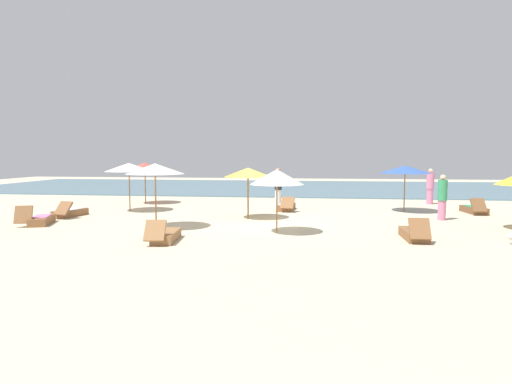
{
  "coord_description": "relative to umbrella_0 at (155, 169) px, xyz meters",
  "views": [
    {
      "loc": [
        1.92,
        -15.99,
        2.53
      ],
      "look_at": [
        -0.21,
        0.26,
        1.1
      ],
      "focal_mm": 30.03,
      "sensor_mm": 36.0,
      "label": 1
    }
  ],
  "objects": [
    {
      "name": "lounger_4",
      "position": [
        1.06,
        -2.1,
        -1.88
      ],
      "size": [
        0.76,
        1.72,
        0.71
      ],
      "color": "olive",
      "rests_on": "ground_plane"
    },
    {
      "name": "ocean_water",
      "position": [
        3.38,
        19.0,
        -2.02
      ],
      "size": [
        48.0,
        16.0,
        0.06
      ],
      "primitive_type": "cube",
      "color": "slate",
      "rests_on": "ground_plane"
    },
    {
      "name": "lounger_2",
      "position": [
        -4.54,
        2.25,
        -1.88
      ],
      "size": [
        0.9,
        1.77,
        0.69
      ],
      "color": "brown",
      "rests_on": "ground_plane"
    },
    {
      "name": "umbrella_6",
      "position": [
        -2.79,
        4.18,
        -0.08
      ],
      "size": [
        2.11,
        2.11,
        2.16
      ],
      "color": "brown",
      "rests_on": "ground_plane"
    },
    {
      "name": "umbrella_5",
      "position": [
        9.37,
        5.53,
        -0.17
      ],
      "size": [
        2.19,
        2.19,
        2.05
      ],
      "color": "olive",
      "rests_on": "ground_plane"
    },
    {
      "name": "person_1",
      "position": [
        3.66,
        6.87,
        -1.09
      ],
      "size": [
        0.4,
        0.4,
        1.89
      ],
      "color": "white",
      "rests_on": "ground_plane"
    },
    {
      "name": "person_0",
      "position": [
        10.31,
        3.24,
        -1.16
      ],
      "size": [
        0.41,
        0.41,
        1.77
      ],
      "color": "#D17299",
      "rests_on": "ground_plane"
    },
    {
      "name": "umbrella_2",
      "position": [
        -3.27,
        7.19,
        -0.13
      ],
      "size": [
        2.0,
        2.0,
        2.13
      ],
      "color": "brown",
      "rests_on": "ground_plane"
    },
    {
      "name": "lounger_3",
      "position": [
        4.16,
        5.39,
        -1.88
      ],
      "size": [
        0.81,
        1.77,
        0.67
      ],
      "color": "brown",
      "rests_on": "ground_plane"
    },
    {
      "name": "person_2",
      "position": [
        11.32,
        8.81,
        -1.13
      ],
      "size": [
        0.48,
        0.48,
        1.83
      ],
      "color": "#D17299",
      "rests_on": "ground_plane"
    },
    {
      "name": "umbrella_4",
      "position": [
        4.19,
        -0.41,
        -0.23
      ],
      "size": [
        1.73,
        1.73,
        2.07
      ],
      "color": "olive",
      "rests_on": "ground_plane"
    },
    {
      "name": "umbrella_0",
      "position": [
        0.0,
        0.0,
        0.0
      ],
      "size": [
        1.98,
        1.98,
        2.24
      ],
      "color": "olive",
      "rests_on": "ground_plane"
    },
    {
      "name": "lounger_1",
      "position": [
        12.28,
        5.42,
        -1.88
      ],
      "size": [
        0.75,
        1.72,
        0.71
      ],
      "color": "brown",
      "rests_on": "ground_plane"
    },
    {
      "name": "lounger_0",
      "position": [
        8.35,
        -0.88,
        -1.88
      ],
      "size": [
        0.61,
        1.66,
        0.73
      ],
      "color": "brown",
      "rests_on": "ground_plane"
    },
    {
      "name": "lounger_5",
      "position": [
        -4.49,
        0.25,
        -1.87
      ],
      "size": [
        1.1,
        1.73,
        0.75
      ],
      "color": "brown",
      "rests_on": "ground_plane"
    },
    {
      "name": "umbrella_1",
      "position": [
        2.8,
        2.64,
        -0.22
      ],
      "size": [
        1.87,
        1.87,
        2.02
      ],
      "color": "olive",
      "rests_on": "ground_plane"
    },
    {
      "name": "ground_plane",
      "position": [
        3.38,
        2.0,
        -2.05
      ],
      "size": [
        60.0,
        60.0,
        0.0
      ],
      "primitive_type": "plane",
      "color": "beige"
    }
  ]
}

